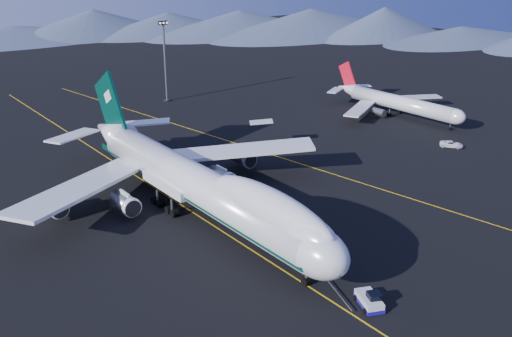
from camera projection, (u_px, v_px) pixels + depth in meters
ground at (198, 216)px, 94.22m from camera, size 500.00×500.00×0.00m
taxiway_line_main at (198, 216)px, 94.22m from camera, size 0.25×220.00×0.01m
taxiway_line_side at (295, 162)px, 118.72m from camera, size 28.08×198.09×0.01m
boeing_747 at (197, 183)px, 92.21m from camera, size 59.62×72.43×19.37m
pushback_tug at (369, 301)px, 69.92m from camera, size 3.90×5.04×1.96m
second_jet at (396, 102)px, 151.85m from camera, size 37.73×42.63×12.13m
service_van at (451, 144)px, 127.73m from camera, size 4.81×5.53×1.42m
floodlight_mast at (165, 61)px, 164.61m from camera, size 2.85×2.14×23.09m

